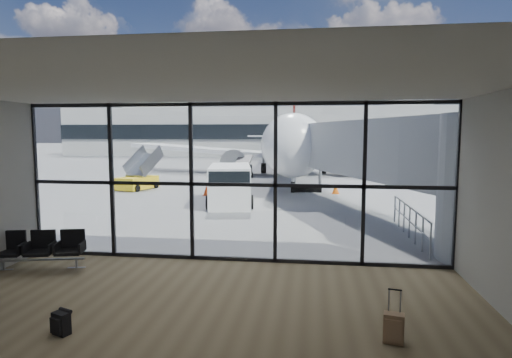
% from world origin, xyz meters
% --- Properties ---
extents(ground, '(220.00, 220.00, 0.00)m').
position_xyz_m(ground, '(0.00, 40.00, 0.00)').
color(ground, slate).
rests_on(ground, ground).
extents(lounge_shell, '(12.02, 8.01, 4.51)m').
position_xyz_m(lounge_shell, '(0.00, -4.80, 2.65)').
color(lounge_shell, brown).
rests_on(lounge_shell, ground).
extents(glass_curtain_wall, '(12.10, 0.12, 4.50)m').
position_xyz_m(glass_curtain_wall, '(0.00, 0.00, 2.25)').
color(glass_curtain_wall, white).
rests_on(glass_curtain_wall, ground).
extents(jet_bridge, '(8.00, 16.50, 4.33)m').
position_xyz_m(jet_bridge, '(4.90, 7.07, 2.76)').
color(jet_bridge, '#AEB1B4').
rests_on(jet_bridge, ground).
extents(apron_railing, '(0.06, 5.46, 1.11)m').
position_xyz_m(apron_railing, '(5.60, 3.50, 0.72)').
color(apron_railing, gray).
rests_on(apron_railing, ground).
extents(far_terminal, '(80.00, 12.20, 11.00)m').
position_xyz_m(far_terminal, '(-0.59, 61.97, 4.21)').
color(far_terminal, '#AEAEA9').
rests_on(far_terminal, ground).
extents(tree_0, '(4.95, 4.95, 7.12)m').
position_xyz_m(tree_0, '(-45.00, 72.00, 4.63)').
color(tree_0, '#382619').
rests_on(tree_0, ground).
extents(tree_1, '(5.61, 5.61, 8.07)m').
position_xyz_m(tree_1, '(-39.00, 72.00, 5.25)').
color(tree_1, '#382619').
rests_on(tree_1, ground).
extents(tree_2, '(6.27, 6.27, 9.03)m').
position_xyz_m(tree_2, '(-33.00, 72.00, 5.88)').
color(tree_2, '#382619').
rests_on(tree_2, ground).
extents(tree_3, '(4.95, 4.95, 7.12)m').
position_xyz_m(tree_3, '(-27.00, 72.00, 4.63)').
color(tree_3, '#382619').
rests_on(tree_3, ground).
extents(tree_4, '(5.61, 5.61, 8.07)m').
position_xyz_m(tree_4, '(-21.00, 72.00, 5.25)').
color(tree_4, '#382619').
rests_on(tree_4, ground).
extents(tree_5, '(6.27, 6.27, 9.03)m').
position_xyz_m(tree_5, '(-15.00, 72.00, 5.88)').
color(tree_5, '#382619').
rests_on(tree_5, ground).
extents(seating_row, '(2.28, 1.11, 1.01)m').
position_xyz_m(seating_row, '(-5.03, -1.32, 0.56)').
color(seating_row, gray).
rests_on(seating_row, ground).
extents(backpack, '(0.36, 0.35, 0.46)m').
position_xyz_m(backpack, '(-2.24, -4.90, 0.22)').
color(backpack, black).
rests_on(backpack, ground).
extents(suitcase, '(0.38, 0.31, 0.94)m').
position_xyz_m(suitcase, '(3.64, -4.44, 0.28)').
color(suitcase, '#85654A').
rests_on(suitcase, ground).
extents(airliner, '(32.01, 37.07, 9.55)m').
position_xyz_m(airliner, '(0.42, 28.83, 2.91)').
color(airliner, white).
rests_on(airliner, ground).
extents(service_van, '(2.89, 4.92, 2.02)m').
position_xyz_m(service_van, '(-1.96, 9.62, 1.04)').
color(service_van, white).
rests_on(service_van, ground).
extents(belt_loader, '(1.70, 4.07, 1.86)m').
position_xyz_m(belt_loader, '(-3.57, 22.45, 0.62)').
color(belt_loader, black).
rests_on(belt_loader, ground).
extents(mobile_stairs, '(2.32, 3.53, 2.28)m').
position_xyz_m(mobile_stairs, '(-9.23, 15.01, 0.55)').
color(mobile_stairs, yellow).
rests_on(mobile_stairs, ground).
extents(traffic_cone_a, '(0.41, 0.41, 0.58)m').
position_xyz_m(traffic_cone_a, '(-4.00, 12.75, 0.28)').
color(traffic_cone_a, '#E83E0C').
rests_on(traffic_cone_a, ground).
extents(traffic_cone_b, '(0.44, 0.44, 0.63)m').
position_xyz_m(traffic_cone_b, '(3.63, 14.55, 0.30)').
color(traffic_cone_b, '#E05C0B').
rests_on(traffic_cone_b, ground).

